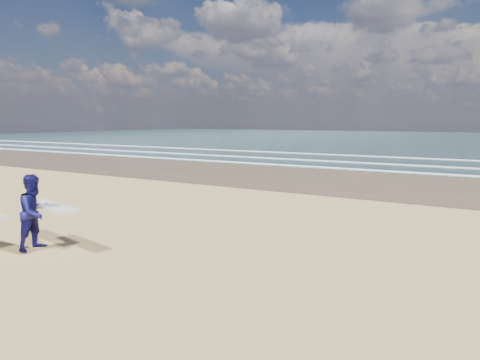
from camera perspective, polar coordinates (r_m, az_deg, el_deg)
The scene contains 1 object.
surfer_far at distance 12.50m, azimuth -25.56°, elevation -3.83°, with size 2.26×1.35×2.00m.
Camera 1 is at (10.47, -6.18, 3.41)m, focal length 32.00 mm.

